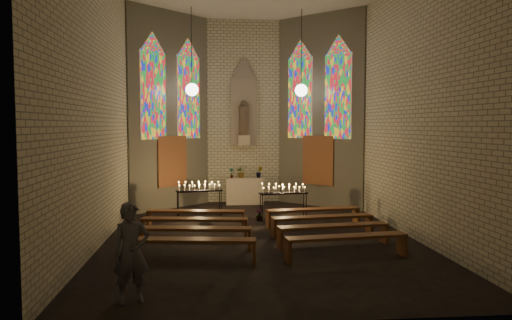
# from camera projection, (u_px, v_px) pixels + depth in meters

# --- Properties ---
(floor) EXTENTS (12.00, 12.00, 0.00)m
(floor) POSITION_uv_depth(u_px,v_px,m) (259.00, 235.00, 13.49)
(floor) COLOR black
(floor) RESTS_ON ground
(room) EXTENTS (8.22, 12.43, 7.00)m
(room) POSITION_uv_depth(u_px,v_px,m) (249.00, 103.00, 16.58)
(room) COLOR beige
(room) RESTS_ON ground
(altar) EXTENTS (1.40, 0.60, 1.00)m
(altar) POSITION_uv_depth(u_px,v_px,m) (245.00, 191.00, 18.87)
(altar) COLOR beige
(altar) RESTS_ON ground
(flower_vase_left) EXTENTS (0.23, 0.18, 0.37)m
(flower_vase_left) POSITION_uv_depth(u_px,v_px,m) (231.00, 173.00, 18.70)
(flower_vase_left) COLOR #4C723F
(flower_vase_left) RESTS_ON altar
(flower_vase_center) EXTENTS (0.45, 0.41, 0.45)m
(flower_vase_center) POSITION_uv_depth(u_px,v_px,m) (242.00, 172.00, 18.79)
(flower_vase_center) COLOR #4C723F
(flower_vase_center) RESTS_ON altar
(flower_vase_right) EXTENTS (0.25, 0.21, 0.43)m
(flower_vase_right) POSITION_uv_depth(u_px,v_px,m) (259.00, 172.00, 18.82)
(flower_vase_right) COLOR #4C723F
(flower_vase_right) RESTS_ON altar
(aisle_flower_pot) EXTENTS (0.28, 0.28, 0.38)m
(aisle_flower_pot) POSITION_uv_depth(u_px,v_px,m) (259.00, 215.00, 15.51)
(aisle_flower_pot) COLOR #4C723F
(aisle_flower_pot) RESTS_ON ground
(votive_stand_left) EXTENTS (1.52, 0.60, 1.09)m
(votive_stand_left) POSITION_uv_depth(u_px,v_px,m) (199.00, 188.00, 16.18)
(votive_stand_left) COLOR black
(votive_stand_left) RESTS_ON ground
(votive_stand_right) EXTENTS (1.54, 0.53, 1.11)m
(votive_stand_right) POSITION_uv_depth(u_px,v_px,m) (283.00, 190.00, 15.52)
(votive_stand_right) COLOR black
(votive_stand_right) RESTS_ON ground
(pew_left_0) EXTENTS (2.82, 0.75, 0.54)m
(pew_left_0) POSITION_uv_depth(u_px,v_px,m) (196.00, 214.00, 14.34)
(pew_left_0) COLOR brown
(pew_left_0) RESTS_ON ground
(pew_right_0) EXTENTS (2.82, 0.75, 0.54)m
(pew_right_0) POSITION_uv_depth(u_px,v_px,m) (313.00, 212.00, 14.66)
(pew_right_0) COLOR brown
(pew_right_0) RESTS_ON ground
(pew_left_1) EXTENTS (2.82, 0.75, 0.54)m
(pew_left_1) POSITION_uv_depth(u_px,v_px,m) (195.00, 222.00, 13.15)
(pew_left_1) COLOR brown
(pew_left_1) RESTS_ON ground
(pew_right_1) EXTENTS (2.82, 0.75, 0.54)m
(pew_right_1) POSITION_uv_depth(u_px,v_px,m) (322.00, 219.00, 13.46)
(pew_right_1) COLOR brown
(pew_right_1) RESTS_ON ground
(pew_left_2) EXTENTS (2.82, 0.75, 0.54)m
(pew_left_2) POSITION_uv_depth(u_px,v_px,m) (193.00, 231.00, 11.96)
(pew_left_2) COLOR brown
(pew_left_2) RESTS_ON ground
(pew_right_2) EXTENTS (2.82, 0.75, 0.54)m
(pew_right_2) POSITION_uv_depth(u_px,v_px,m) (333.00, 229.00, 12.27)
(pew_right_2) COLOR brown
(pew_right_2) RESTS_ON ground
(pew_left_3) EXTENTS (2.82, 0.75, 0.54)m
(pew_left_3) POSITION_uv_depth(u_px,v_px,m) (191.00, 243.00, 10.76)
(pew_left_3) COLOR brown
(pew_left_3) RESTS_ON ground
(pew_right_3) EXTENTS (2.82, 0.75, 0.54)m
(pew_right_3) POSITION_uv_depth(u_px,v_px,m) (347.00, 240.00, 11.08)
(pew_right_3) COLOR brown
(pew_right_3) RESTS_ON ground
(visitor) EXTENTS (0.71, 0.58, 1.69)m
(visitor) POSITION_uv_depth(u_px,v_px,m) (131.00, 253.00, 8.35)
(visitor) COLOR #4D4C56
(visitor) RESTS_ON ground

